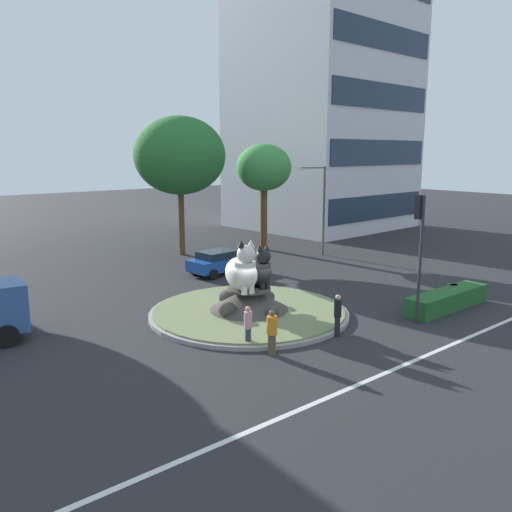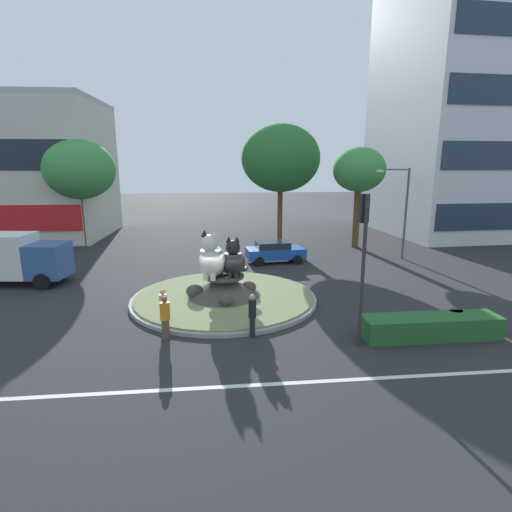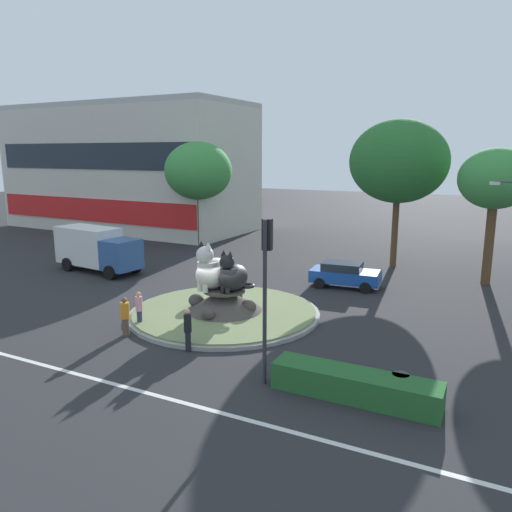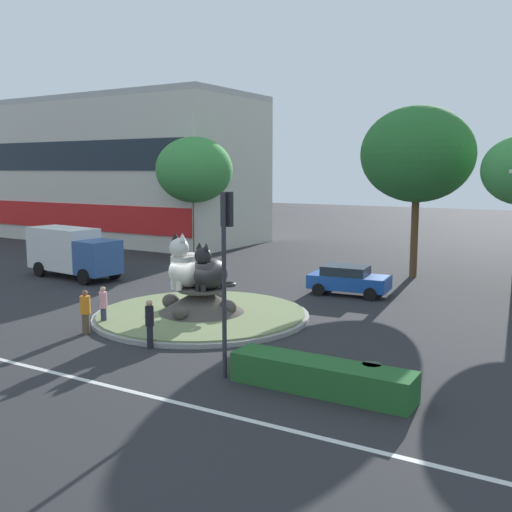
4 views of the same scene
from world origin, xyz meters
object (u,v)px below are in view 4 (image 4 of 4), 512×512
object	(u,v)px
shophouse_block	(121,170)
sedan_on_far_lane	(348,279)
pedestrian_orange_shirt	(85,311)
broadleaf_tree_behind_island	(417,154)
pedestrian_black_shirt	(150,322)
pedestrian_pink_shirt	(103,305)
third_tree_left	(194,170)
cat_statue_black	(210,272)
delivery_box_truck	(72,251)
litter_bin	(371,379)
cat_statue_white	(188,267)
traffic_light_mast	(226,251)

from	to	relation	value
shophouse_block	sedan_on_far_lane	distance (m)	30.90
pedestrian_orange_shirt	broadleaf_tree_behind_island	bearing A→B (deg)	53.13
shophouse_block	pedestrian_black_shirt	bearing A→B (deg)	-44.47
shophouse_block	broadleaf_tree_behind_island	size ratio (longest dim) A/B	2.57
broadleaf_tree_behind_island	pedestrian_pink_shirt	world-z (taller)	broadleaf_tree_behind_island
sedan_on_far_lane	third_tree_left	bearing A→B (deg)	148.35
cat_statue_black	delivery_box_truck	distance (m)	13.48
pedestrian_black_shirt	broadleaf_tree_behind_island	bearing A→B (deg)	145.08
delivery_box_truck	sedan_on_far_lane	bearing A→B (deg)	19.36
shophouse_block	third_tree_left	world-z (taller)	shophouse_block
third_tree_left	delivery_box_truck	bearing A→B (deg)	-94.91
broadleaf_tree_behind_island	sedan_on_far_lane	bearing A→B (deg)	-102.06
third_tree_left	litter_bin	xyz separation A→B (m)	(20.74, -20.08, -5.89)
shophouse_block	cat_statue_white	bearing A→B (deg)	-40.86
cat_statue_white	traffic_light_mast	world-z (taller)	traffic_light_mast
sedan_on_far_lane	broadleaf_tree_behind_island	bearing A→B (deg)	72.70
third_tree_left	litter_bin	world-z (taller)	third_tree_left
litter_bin	shophouse_block	bearing A→B (deg)	142.16
delivery_box_truck	pedestrian_pink_shirt	bearing A→B (deg)	-30.49
cat_statue_white	pedestrian_pink_shirt	distance (m)	3.90
delivery_box_truck	cat_statue_black	bearing A→B (deg)	-11.47
broadleaf_tree_behind_island	pedestrian_orange_shirt	bearing A→B (deg)	-111.93
third_tree_left	sedan_on_far_lane	distance (m)	17.74
shophouse_block	litter_bin	distance (m)	42.29
shophouse_block	third_tree_left	distance (m)	13.56
third_tree_left	pedestrian_pink_shirt	world-z (taller)	third_tree_left
shophouse_block	pedestrian_orange_shirt	bearing A→B (deg)	-48.48
pedestrian_orange_shirt	delivery_box_truck	size ratio (longest dim) A/B	0.26
pedestrian_orange_shirt	sedan_on_far_lane	size ratio (longest dim) A/B	0.42
broadleaf_tree_behind_island	third_tree_left	bearing A→B (deg)	177.73
third_tree_left	pedestrian_black_shirt	bearing A→B (deg)	-58.10
broadleaf_tree_behind_island	litter_bin	bearing A→B (deg)	-77.85
third_tree_left	litter_bin	size ratio (longest dim) A/B	9.74
shophouse_block	pedestrian_pink_shirt	world-z (taller)	shophouse_block
cat_statue_white	delivery_box_truck	xyz separation A→B (m)	(-11.74, 4.30, -0.61)
cat_statue_black	sedan_on_far_lane	size ratio (longest dim) A/B	0.50
broadleaf_tree_behind_island	pedestrian_pink_shirt	bearing A→B (deg)	-113.81
pedestrian_orange_shirt	litter_bin	size ratio (longest dim) A/B	1.94
pedestrian_pink_shirt	delivery_box_truck	xyz separation A→B (m)	(-9.66, 7.33, 0.70)
cat_statue_black	pedestrian_pink_shirt	size ratio (longest dim) A/B	1.26
cat_statue_white	pedestrian_black_shirt	distance (m)	4.85
third_tree_left	sedan_on_far_lane	size ratio (longest dim) A/B	2.09
pedestrian_black_shirt	pedestrian_pink_shirt	bearing A→B (deg)	-133.52
pedestrian_black_shirt	traffic_light_mast	bearing A→B (deg)	52.65
cat_statue_white	cat_statue_black	world-z (taller)	cat_statue_white
pedestrian_black_shirt	pedestrian_orange_shirt	world-z (taller)	pedestrian_black_shirt
sedan_on_far_lane	pedestrian_pink_shirt	bearing A→B (deg)	-125.50
pedestrian_pink_shirt	litter_bin	size ratio (longest dim) A/B	1.85
pedestrian_black_shirt	litter_bin	world-z (taller)	pedestrian_black_shirt
traffic_light_mast	pedestrian_pink_shirt	world-z (taller)	traffic_light_mast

